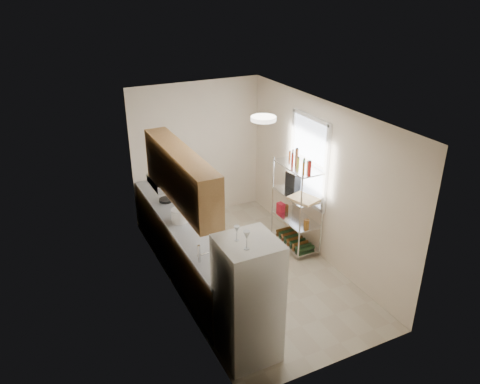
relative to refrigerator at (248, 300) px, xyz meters
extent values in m
cube|color=#B2A890|center=(0.87, 1.57, -0.81)|extent=(2.50, 4.40, 0.01)
cube|color=white|center=(0.87, 1.57, 1.80)|extent=(2.50, 4.40, 0.01)
cube|color=beige|center=(0.87, 3.78, 0.49)|extent=(2.50, 0.01, 2.60)
cube|color=beige|center=(0.87, -0.63, 0.49)|extent=(2.50, 0.01, 2.60)
cube|color=beige|center=(-0.38, 1.57, 0.49)|extent=(0.01, 4.40, 2.60)
cube|color=beige|center=(2.12, 1.57, 0.49)|extent=(0.01, 4.40, 2.60)
cube|color=tan|center=(-0.05, 2.01, -0.38)|extent=(0.60, 3.48, 0.86)
cube|color=gray|center=(-0.03, 2.01, 0.07)|extent=(0.63, 3.51, 0.04)
cube|color=#B7BABC|center=(-0.07, 0.87, 0.07)|extent=(0.52, 0.44, 0.04)
cube|color=#B7BABC|center=(0.23, 3.37, -0.35)|extent=(0.01, 0.55, 0.72)
cube|color=tan|center=(-0.18, 1.67, 1.00)|extent=(0.33, 2.20, 0.72)
cube|color=#B7BABC|center=(-0.13, 2.47, 0.58)|extent=(0.50, 0.60, 0.12)
cube|color=white|center=(2.10, 1.92, 0.74)|extent=(0.06, 1.00, 1.46)
cube|color=silver|center=(1.88, 1.87, -0.71)|extent=(0.45, 0.90, 0.02)
cube|color=silver|center=(1.88, 1.87, -0.26)|extent=(0.45, 0.90, 0.02)
cube|color=silver|center=(1.88, 1.87, 0.19)|extent=(0.45, 0.90, 0.02)
cube|color=silver|center=(1.88, 1.87, 0.69)|extent=(0.45, 0.90, 0.02)
cylinder|color=silver|center=(1.66, 1.43, -0.03)|extent=(0.02, 0.02, 1.55)
cylinder|color=silver|center=(1.66, 2.31, -0.03)|extent=(0.02, 0.02, 1.55)
cylinder|color=silver|center=(2.09, 1.43, -0.03)|extent=(0.02, 0.02, 1.55)
cylinder|color=silver|center=(2.09, 2.31, -0.03)|extent=(0.02, 0.02, 1.55)
cylinder|color=white|center=(0.87, 1.27, 1.76)|extent=(0.34, 0.34, 0.05)
cube|color=silver|center=(0.00, 0.00, 0.00)|extent=(0.66, 0.66, 1.61)
cylinder|color=silver|center=(-0.12, 2.02, 0.20)|extent=(0.26, 0.26, 0.21)
cylinder|color=black|center=(-0.07, 2.14, 0.11)|extent=(0.29, 0.29, 0.04)
cylinder|color=black|center=(-0.09, 2.78, 0.12)|extent=(0.31, 0.31, 0.05)
cube|color=tan|center=(1.85, 1.64, 0.22)|extent=(0.46, 0.53, 0.03)
cube|color=black|center=(1.97, 2.17, 0.34)|extent=(0.20, 0.26, 0.27)
cube|color=red|center=(1.77, 2.20, -0.17)|extent=(0.11, 0.15, 0.15)
camera|label=1|loc=(-2.05, -3.96, 3.48)|focal=35.00mm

